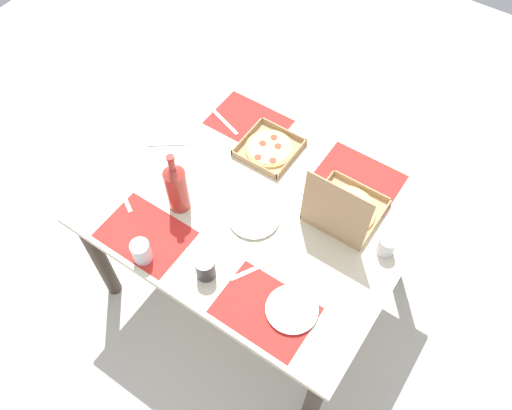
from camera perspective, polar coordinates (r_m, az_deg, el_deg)
name	(u,v)px	position (r m, az deg, el deg)	size (l,w,h in m)	color
ground_plane	(256,280)	(2.85, 0.00, -8.12)	(6.00, 6.00, 0.00)	beige
dining_table	(256,218)	(2.31, 0.00, -1.45)	(1.31, 1.05, 0.72)	#3F3328
placemat_near_left	(359,178)	(2.35, 11.11, 2.93)	(0.36, 0.26, 0.00)	red
placemat_near_right	(249,122)	(2.52, -0.80, 9.00)	(0.36, 0.26, 0.00)	red
placemat_far_left	(265,310)	(2.00, 1.02, -11.34)	(0.36, 0.26, 0.00)	red
placemat_far_right	(145,234)	(2.19, -11.92, -3.12)	(0.36, 0.26, 0.00)	red
pizza_box_corner_right	(269,149)	(2.40, 1.46, 6.14)	(0.25, 0.25, 0.04)	tan
pizza_box_edge_far	(344,210)	(2.18, 9.51, -0.53)	(0.28, 0.28, 0.32)	tan
plate_near_right	(254,218)	(2.18, -0.22, -1.37)	(0.22, 0.22, 0.02)	white
plate_far_left	(292,310)	(2.00, 3.92, -11.27)	(0.20, 0.20, 0.02)	white
soda_bottle	(176,187)	(2.14, -8.64, 1.97)	(0.09, 0.09, 0.32)	#B2382D
cup_spare	(141,252)	(2.10, -12.34, -4.96)	(0.08, 0.08, 0.10)	silver
cup_clear_right	(386,246)	(2.13, 13.99, -4.31)	(0.07, 0.07, 0.09)	silver
cup_dark	(205,268)	(2.03, -5.52, -6.81)	(0.08, 0.08, 0.10)	#333338
knife_by_near_right	(123,194)	(2.33, -14.27, 1.18)	(0.21, 0.02, 0.01)	#B7B7BC
knife_by_far_left	(224,121)	(2.52, -3.49, 9.08)	(0.21, 0.02, 0.01)	#B7B7BC
knife_by_near_left	(171,144)	(2.46, -9.22, 6.56)	(0.21, 0.02, 0.01)	#B7B7BC
fork_by_far_right	(253,270)	(2.07, -0.33, -7.03)	(0.19, 0.02, 0.01)	#B7B7BC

